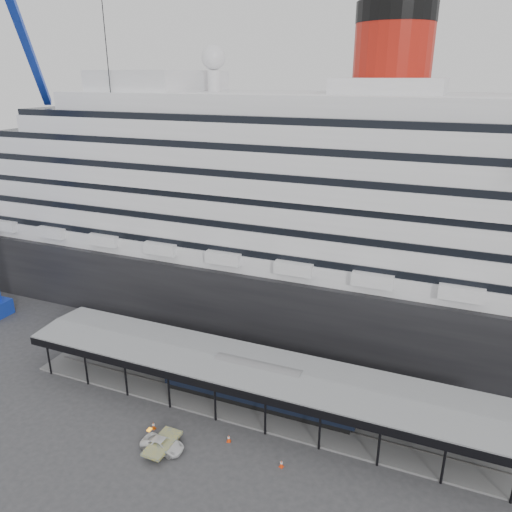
# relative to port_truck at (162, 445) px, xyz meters

# --- Properties ---
(ground) EXTENTS (200.00, 200.00, 0.00)m
(ground) POSITION_rel_port_truck_xyz_m (5.68, 5.22, -0.61)
(ground) COLOR #343437
(ground) RESTS_ON ground
(cruise_ship) EXTENTS (130.00, 30.00, 43.90)m
(cruise_ship) POSITION_rel_port_truck_xyz_m (5.73, 37.22, 17.74)
(cruise_ship) COLOR black
(cruise_ship) RESTS_ON ground
(platform_canopy) EXTENTS (56.00, 9.18, 5.30)m
(platform_canopy) POSITION_rel_port_truck_xyz_m (5.68, 10.22, 1.75)
(platform_canopy) COLOR slate
(platform_canopy) RESTS_ON ground
(port_truck) EXTENTS (4.41, 2.06, 1.22)m
(port_truck) POSITION_rel_port_truck_xyz_m (0.00, 0.00, 0.00)
(port_truck) COLOR white
(port_truck) RESTS_ON ground
(pullman_carriage) EXTENTS (22.55, 3.16, 22.12)m
(pullman_carriage) POSITION_rel_port_truck_xyz_m (6.02, 10.22, 2.07)
(pullman_carriage) COLOR black
(pullman_carriage) RESTS_ON ground
(traffic_cone_left) EXTENTS (0.46, 0.46, 0.83)m
(traffic_cone_left) POSITION_rel_port_truck_xyz_m (-2.62, 2.30, -0.20)
(traffic_cone_left) COLOR #D5490B
(traffic_cone_left) RESTS_ON ground
(traffic_cone_mid) EXTENTS (0.51, 0.51, 0.79)m
(traffic_cone_mid) POSITION_rel_port_truck_xyz_m (5.57, 3.60, -0.22)
(traffic_cone_mid) COLOR #EC3D0D
(traffic_cone_mid) RESTS_ON ground
(traffic_cone_right) EXTENTS (0.50, 0.50, 0.77)m
(traffic_cone_right) POSITION_rel_port_truck_xyz_m (11.73, 2.38, -0.23)
(traffic_cone_right) COLOR red
(traffic_cone_right) RESTS_ON ground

